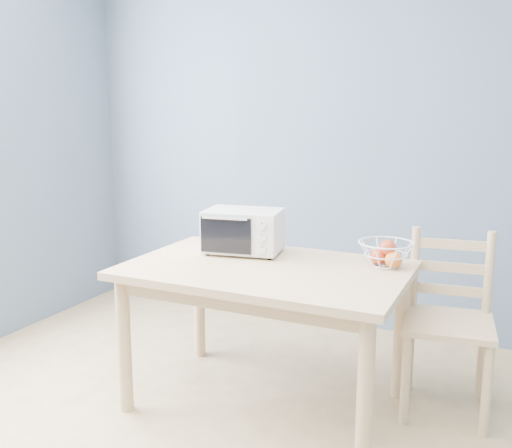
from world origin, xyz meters
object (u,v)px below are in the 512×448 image
at_px(dining_table, 266,285).
at_px(dining_chair, 448,324).
at_px(toaster_oven, 240,230).
at_px(fruit_basket, 387,253).

xyz_separation_m(dining_table, dining_chair, (0.86, 0.35, -0.19)).
distance_m(toaster_oven, fruit_basket, 0.80).
height_order(toaster_oven, dining_chair, toaster_oven).
distance_m(dining_table, toaster_oven, 0.38).
xyz_separation_m(dining_table, toaster_oven, (-0.24, 0.19, 0.23)).
xyz_separation_m(toaster_oven, dining_chair, (1.10, 0.16, -0.42)).
height_order(toaster_oven, fruit_basket, toaster_oven).
distance_m(fruit_basket, dining_chair, 0.49).
relative_size(toaster_oven, fruit_basket, 1.39).
bearing_deg(dining_chair, toaster_oven, -178.82).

